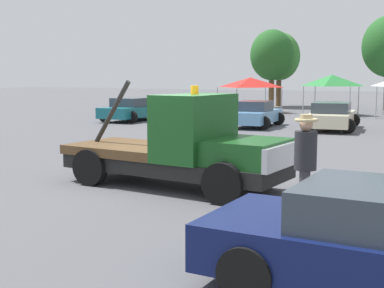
% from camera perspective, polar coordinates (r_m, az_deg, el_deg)
% --- Properties ---
extents(ground_plane, '(160.00, 160.00, 0.00)m').
position_cam_1_polar(ground_plane, '(12.78, -2.00, -4.54)').
color(ground_plane, '#545459').
extents(tow_truck, '(5.68, 2.49, 2.51)m').
position_cam_1_polar(tow_truck, '(12.44, -0.72, -0.49)').
color(tow_truck, black).
rests_on(tow_truck, ground).
extents(person_near_truck, '(0.43, 0.43, 1.93)m').
position_cam_1_polar(person_near_truck, '(10.05, 12.00, -1.38)').
color(person_near_truck, '#38383D').
rests_on(person_near_truck, ground).
extents(parked_car_teal, '(2.52, 4.69, 1.34)m').
position_cam_1_polar(parked_car_teal, '(31.35, -6.29, 3.68)').
color(parked_car_teal, '#196670').
rests_on(parked_car_teal, ground).
extents(parked_car_olive, '(2.65, 4.45, 1.34)m').
position_cam_1_polar(parked_car_olive, '(29.10, 0.90, 3.43)').
color(parked_car_olive, olive).
rests_on(parked_car_olive, ground).
extents(parked_car_skyblue, '(2.55, 4.33, 1.34)m').
position_cam_1_polar(parked_car_skyblue, '(27.55, 6.73, 3.16)').
color(parked_car_skyblue, '#669ED1').
rests_on(parked_car_skyblue, ground).
extents(parked_car_cream, '(2.87, 5.02, 1.34)m').
position_cam_1_polar(parked_car_cream, '(26.84, 14.66, 2.87)').
color(parked_car_cream, beige).
rests_on(parked_car_cream, ground).
extents(canopy_tent_red, '(3.63, 3.63, 2.48)m').
position_cam_1_polar(canopy_tent_red, '(38.59, 6.24, 6.55)').
color(canopy_tent_red, '#9E9EA3').
rests_on(canopy_tent_red, ground).
extents(canopy_tent_green, '(3.06, 3.06, 2.67)m').
position_cam_1_polar(canopy_tent_green, '(36.90, 14.70, 6.58)').
color(canopy_tent_green, '#9E9EA3').
rests_on(canopy_tent_green, ground).
extents(tree_center, '(3.55, 3.55, 6.34)m').
position_cam_1_polar(tree_center, '(44.59, 8.53, 9.35)').
color(tree_center, brown).
rests_on(tree_center, ground).
extents(tree_right, '(3.51, 3.51, 6.27)m').
position_cam_1_polar(tree_right, '(46.53, 9.29, 9.19)').
color(tree_right, brown).
rests_on(tree_right, ground).
extents(traffic_cone, '(0.40, 0.40, 0.55)m').
position_cam_1_polar(traffic_cone, '(17.15, 9.74, -0.73)').
color(traffic_cone, black).
rests_on(traffic_cone, ground).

